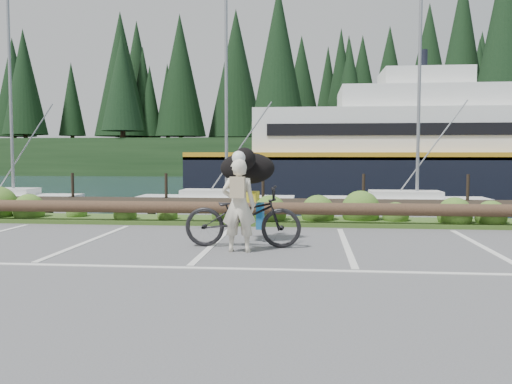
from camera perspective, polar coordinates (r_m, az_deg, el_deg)
ground at (r=9.00m, az=-6.59°, el=-7.42°), size 72.00×72.00×0.00m
harbor_backdrop at (r=87.06m, az=4.76°, el=2.82°), size 170.00×160.00×30.00m
vegetation_strip at (r=14.15m, az=-2.01°, el=-3.02°), size 34.00×1.60×0.10m
log_rail at (r=13.47m, az=-2.41°, el=-3.59°), size 32.00×0.30×0.60m
bicycle at (r=10.36m, az=-1.41°, el=-2.60°), size 2.24×0.81×1.17m
cyclist at (r=9.82m, az=-1.83°, el=-1.44°), size 0.62×0.41×1.70m
dog at (r=11.00m, az=-0.91°, el=2.53°), size 0.56×1.12×0.64m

